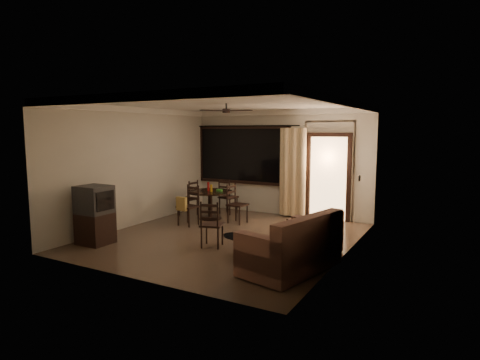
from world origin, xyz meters
The scene contains 12 objects.
ground centered at (0.00, 0.00, 0.00)m, with size 5.50×5.50×0.00m, color #7F6651.
room_shell centered at (0.59, 1.77, 1.83)m, with size 5.50×6.70×5.50m.
dining_table centered at (-1.30, 1.35, 0.57)m, with size 1.15×1.15×0.94m.
dining_chair_west centered at (-2.04, 1.42, 0.28)m, with size 0.45×0.45×0.95m.
dining_chair_east centered at (-0.47, 1.28, 0.28)m, with size 0.45×0.45×0.95m.
dining_chair_south centered at (-1.37, 0.49, 0.31)m, with size 0.45×0.51×0.95m.
dining_chair_north centered at (-1.24, 2.13, 0.28)m, with size 0.45×0.45×0.95m.
tv_cabinet centered at (-2.05, -1.68, 0.59)m, with size 0.63×0.56×1.17m.
sofa centered at (2.01, -1.26, 0.37)m, with size 1.28×1.88×0.92m.
armchair centered at (1.98, -0.05, 0.31)m, with size 1.00×1.00×0.76m.
coffee_table centered at (0.96, -0.97, 0.25)m, with size 0.84×0.51×0.37m.
side_chair centered at (0.11, -0.74, 0.27)m, with size 0.50×0.50×0.91m.
Camera 1 is at (4.27, -7.11, 2.24)m, focal length 30.00 mm.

